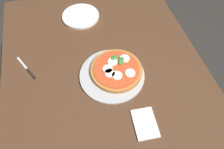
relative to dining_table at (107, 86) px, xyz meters
name	(u,v)px	position (x,y,z in m)	size (l,w,h in m)	color
ground_plane	(108,131)	(0.00, 0.00, -0.67)	(6.00, 6.00, 0.00)	#2D2B28
dining_table	(107,86)	(0.00, 0.00, 0.00)	(1.35, 0.95, 0.77)	#4C301E
serving_tray	(112,75)	(-0.01, -0.03, 0.11)	(0.30, 0.30, 0.01)	#B2B2B7
pizza	(117,70)	(0.00, -0.05, 0.13)	(0.24, 0.24, 0.03)	#B27033
plate_white	(81,16)	(0.43, 0.05, 0.11)	(0.21, 0.21, 0.01)	white
napkin	(145,123)	(-0.27, -0.10, 0.11)	(0.13, 0.09, 0.01)	white
knife	(28,70)	(0.12, 0.35, 0.11)	(0.15, 0.09, 0.01)	black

